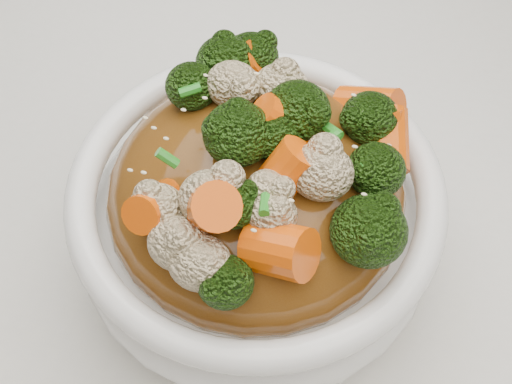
% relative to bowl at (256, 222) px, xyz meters
% --- Properties ---
extents(tablecloth, '(1.20, 0.80, 0.04)m').
position_rel_bowl_xyz_m(tablecloth, '(0.03, 0.05, -0.06)').
color(tablecloth, silver).
rests_on(tablecloth, dining_table).
extents(bowl, '(0.25, 0.25, 0.09)m').
position_rel_bowl_xyz_m(bowl, '(0.00, 0.00, 0.00)').
color(bowl, white).
rests_on(bowl, tablecloth).
extents(sauce_base, '(0.20, 0.20, 0.10)m').
position_rel_bowl_xyz_m(sauce_base, '(0.00, 0.00, 0.03)').
color(sauce_base, '#613710').
rests_on(sauce_base, bowl).
extents(carrots, '(0.20, 0.20, 0.05)m').
position_rel_bowl_xyz_m(carrots, '(0.00, 0.00, 0.09)').
color(carrots, '#EB5507').
rests_on(carrots, sauce_base).
extents(broccoli, '(0.20, 0.20, 0.05)m').
position_rel_bowl_xyz_m(broccoli, '(0.00, 0.00, 0.09)').
color(broccoli, black).
rests_on(broccoli, sauce_base).
extents(cauliflower, '(0.20, 0.20, 0.04)m').
position_rel_bowl_xyz_m(cauliflower, '(0.00, 0.00, 0.09)').
color(cauliflower, beige).
rests_on(cauliflower, sauce_base).
extents(scallions, '(0.15, 0.15, 0.02)m').
position_rel_bowl_xyz_m(scallions, '(0.00, 0.00, 0.10)').
color(scallions, '#227E1D').
rests_on(scallions, sauce_base).
extents(sesame_seeds, '(0.18, 0.18, 0.01)m').
position_rel_bowl_xyz_m(sesame_seeds, '(0.00, 0.00, 0.10)').
color(sesame_seeds, beige).
rests_on(sesame_seeds, sauce_base).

